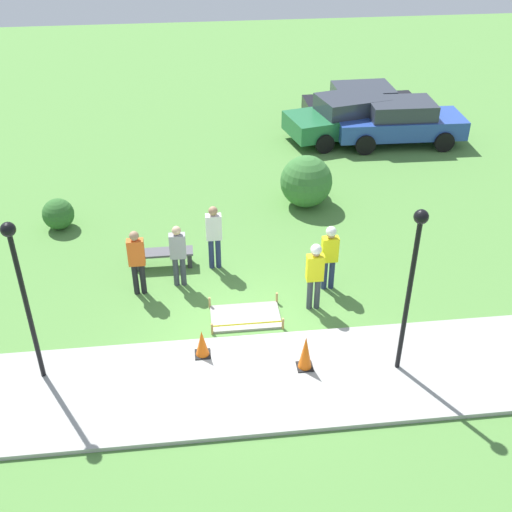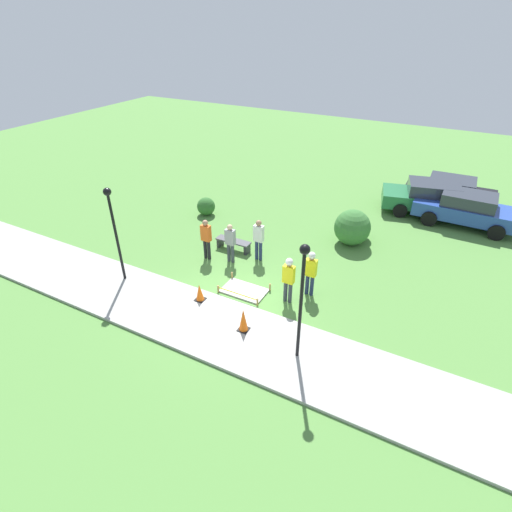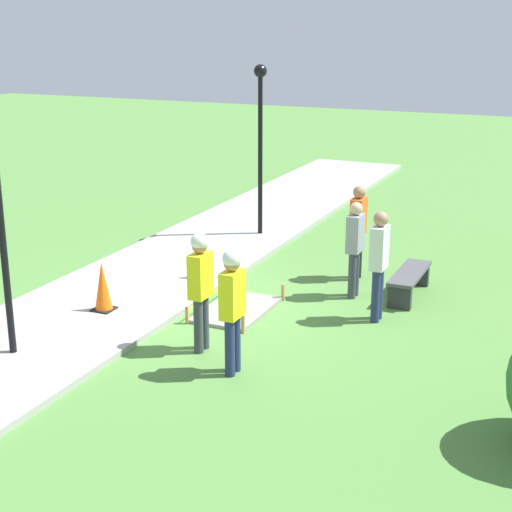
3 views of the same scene
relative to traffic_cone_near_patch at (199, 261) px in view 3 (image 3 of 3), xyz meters
name	(u,v)px [view 3 (image 3 of 3)]	position (x,y,z in m)	size (l,w,h in m)	color
ground_plane	(199,304)	(1.02, 0.53, -0.42)	(60.00, 60.00, 0.00)	#51843D
sidewalk	(128,290)	(1.02, -0.90, -0.37)	(28.00, 2.87, 0.10)	#9E9E99
wet_concrete_patch	(237,309)	(1.06, 1.27, -0.38)	(1.68, 1.04, 0.30)	gray
traffic_cone_near_patch	(199,261)	(0.00, 0.00, 0.00)	(0.34, 0.34, 0.64)	black
traffic_cone_far_patch	(103,286)	(2.13, -0.64, 0.09)	(0.34, 0.34, 0.82)	black
park_bench	(409,279)	(-0.84, 3.71, -0.10)	(1.55, 0.44, 0.46)	#2D2D33
worker_supervisor	(232,301)	(3.23, 2.24, 0.64)	(0.40, 0.26, 1.78)	navy
worker_assistant	(200,281)	(2.71, 1.49, 0.65)	(0.40, 0.26, 1.79)	#383D47
bystander_in_orange_shirt	(358,226)	(-1.42, 2.57, 0.59)	(0.40, 0.23, 1.77)	black
bystander_in_gray_shirt	(379,259)	(0.49, 3.50, 0.61)	(0.40, 0.24, 1.81)	navy
bystander_in_white_shirt	(355,244)	(-0.43, 2.82, 0.54)	(0.40, 0.22, 1.70)	#383D47
lamppost_far	(260,124)	(-3.32, -0.25, 2.10)	(0.28, 0.28, 3.67)	black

